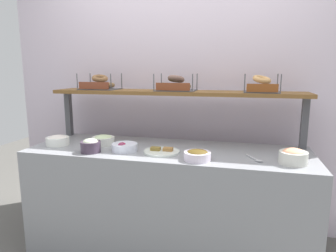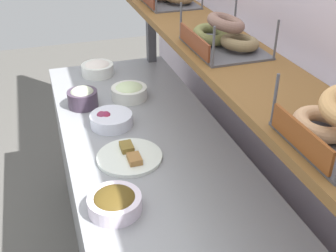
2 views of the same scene
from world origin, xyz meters
name	(u,v)px [view 1 (image 1 of 2)]	position (x,y,z in m)	size (l,w,h in m)	color
ground_plane	(168,249)	(0.00, 0.00, 0.00)	(8.00, 8.00, 0.00)	#595651
back_wall	(182,97)	(0.00, 0.55, 1.20)	(3.34, 0.06, 2.40)	silver
deli_counter	(168,201)	(0.00, 0.00, 0.42)	(2.14, 0.70, 0.85)	gray
shelf_riser_left	(69,114)	(-1.01, 0.27, 1.05)	(0.05, 0.05, 0.40)	#4C4C51
shelf_riser_right	(304,123)	(1.01, 0.27, 1.05)	(0.05, 0.05, 0.40)	#4C4C51
upper_shelf	(176,93)	(0.00, 0.27, 1.26)	(2.10, 0.32, 0.03)	brown
bowl_cream_cheese	(58,140)	(-0.90, -0.08, 0.89)	(0.18, 0.18, 0.08)	white
bowl_lox_spread	(293,156)	(0.88, -0.15, 0.90)	(0.18, 0.18, 0.10)	silver
bowl_chocolate_spread	(197,155)	(0.26, -0.23, 0.89)	(0.18, 0.18, 0.07)	white
bowl_scallion_spread	(103,140)	(-0.55, 0.02, 0.89)	(0.18, 0.18, 0.08)	white
bowl_beet_salad	(124,147)	(-0.30, -0.13, 0.88)	(0.19, 0.19, 0.07)	white
bowl_tuna_salad	(91,145)	(-0.53, -0.22, 0.90)	(0.15, 0.15, 0.10)	#443548
serving_plate_white	(162,151)	(-0.02, -0.11, 0.86)	(0.26, 0.26, 0.04)	white
serving_spoon_near_plate	(256,159)	(0.65, -0.14, 0.86)	(0.11, 0.16, 0.01)	#B7B7BC
bagel_basket_cinnamon_raisin	(100,84)	(-0.69, 0.28, 1.33)	(0.32, 0.26, 0.14)	#4C4C51
bagel_basket_poppy	(176,85)	(0.00, 0.26, 1.33)	(0.32, 0.25, 0.14)	#4C4C51
bagel_basket_sesame	(261,86)	(0.68, 0.26, 1.33)	(0.28, 0.25, 0.14)	#4C4C51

